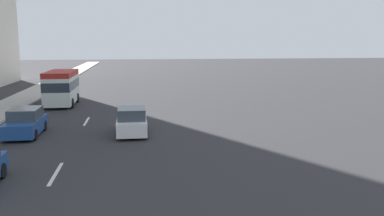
{
  "coord_description": "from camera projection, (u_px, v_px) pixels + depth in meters",
  "views": [
    {
      "loc": [
        -3.75,
        -3.47,
        5.68
      ],
      "look_at": [
        18.04,
        -6.53,
        2.12
      ],
      "focal_mm": 38.58,
      "sensor_mm": 36.0,
      "label": 1
    }
  ],
  "objects": [
    {
      "name": "ground_plane",
      "position": [
        94.0,
        109.0,
        34.89
      ],
      "size": [
        198.0,
        198.0,
        0.0
      ],
      "primitive_type": "plane",
      "color": "#2D2D30"
    },
    {
      "name": "sidewalk_right",
      "position": [
        1.0,
        110.0,
        33.85
      ],
      "size": [
        162.0,
        3.35,
        0.15
      ],
      "primitive_type": "cube",
      "color": "#B2ADA3",
      "rests_on": "ground_plane"
    },
    {
      "name": "lane_stripe_mid",
      "position": [
        56.0,
        174.0,
        17.88
      ],
      "size": [
        3.2,
        0.16,
        0.01
      ],
      "primitive_type": "cube",
      "color": "silver",
      "rests_on": "ground_plane"
    },
    {
      "name": "lane_stripe_far",
      "position": [
        87.0,
        121.0,
        29.6
      ],
      "size": [
        3.2,
        0.16,
        0.01
      ],
      "primitive_type": "cube",
      "color": "silver",
      "rests_on": "ground_plane"
    },
    {
      "name": "minibus_second",
      "position": [
        62.0,
        87.0,
        36.87
      ],
      "size": [
        6.09,
        2.43,
        3.07
      ],
      "rotation": [
        0.0,
        0.0,
        3.14
      ],
      "color": "silver",
      "rests_on": "ground_plane"
    },
    {
      "name": "car_third",
      "position": [
        132.0,
        122.0,
        25.38
      ],
      "size": [
        4.02,
        1.87,
        1.67
      ],
      "color": "white",
      "rests_on": "ground_plane"
    },
    {
      "name": "car_fourth",
      "position": [
        25.0,
        123.0,
        25.11
      ],
      "size": [
        4.27,
        1.88,
        1.65
      ],
      "rotation": [
        0.0,
        0.0,
        3.14
      ],
      "color": "#1E478C",
      "rests_on": "ground_plane"
    }
  ]
}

